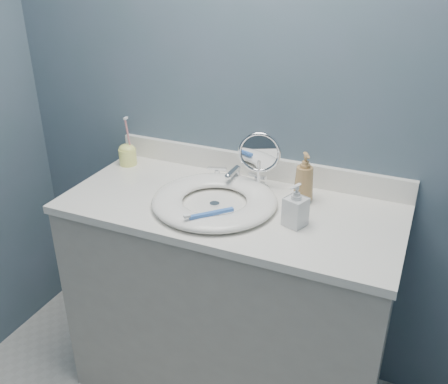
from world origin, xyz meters
The scene contains 12 objects.
back_wall centered at (0.00, 1.25, 1.20)m, with size 2.20×0.02×2.40m, color #445C67.
vanity_cabinet centered at (0.00, 0.97, 0.42)m, with size 1.20×0.55×0.85m, color #B4AFA4.
countertop centered at (0.00, 0.97, 0.86)m, with size 1.22×0.57×0.03m, color white.
backsplash centered at (0.00, 1.24, 0.93)m, with size 1.22×0.02×0.09m, color white.
basin centered at (-0.05, 0.94, 0.90)m, with size 0.45×0.45×0.04m, color white, non-canonical shape.
drain centered at (-0.05, 0.94, 0.88)m, with size 0.04×0.04×0.01m, color silver.
faucet centered at (-0.05, 1.14, 0.91)m, with size 0.25×0.13×0.07m.
makeup_mirror centered at (0.05, 1.12, 1.01)m, with size 0.16×0.09×0.23m.
soap_bottle_amber centered at (0.23, 1.10, 0.97)m, with size 0.07×0.07×0.19m, color #A67E4B.
soap_bottle_clear centered at (0.25, 0.92, 0.95)m, with size 0.07×0.07×0.15m, color silver.
toothbrush_holder centered at (-0.54, 1.13, 0.93)m, with size 0.07×0.07×0.21m.
toothbrush_lying centered at (0.00, 0.81, 0.92)m, with size 0.13×0.14×0.02m.
Camera 1 is at (0.62, -0.49, 1.72)m, focal length 40.00 mm.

